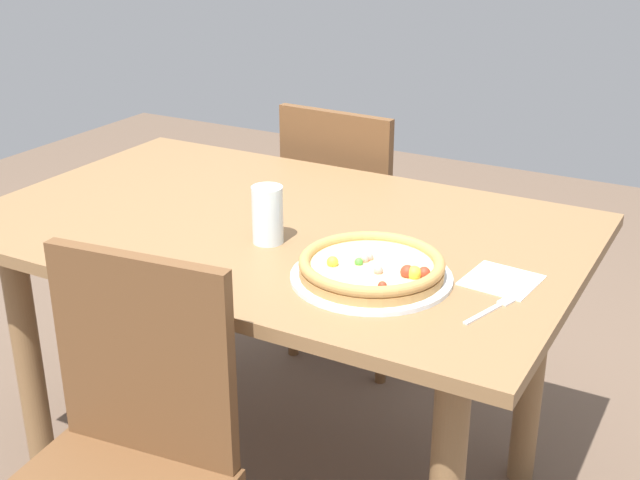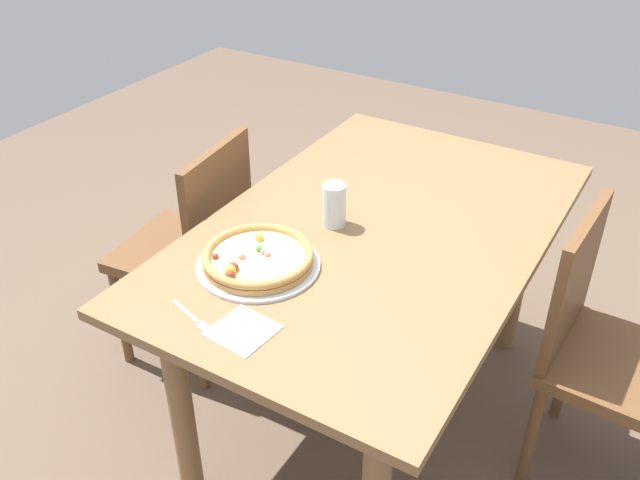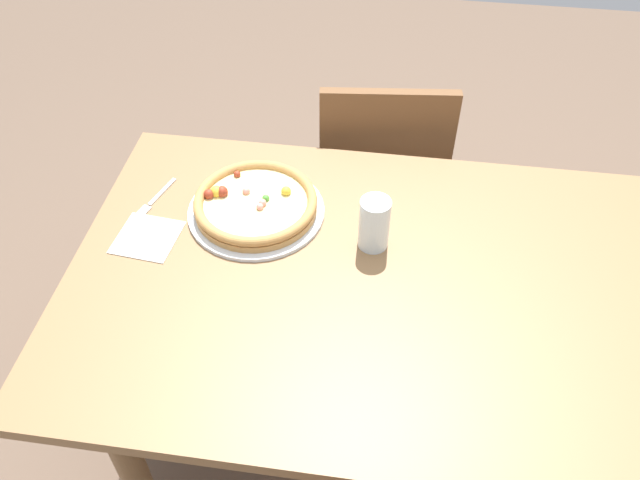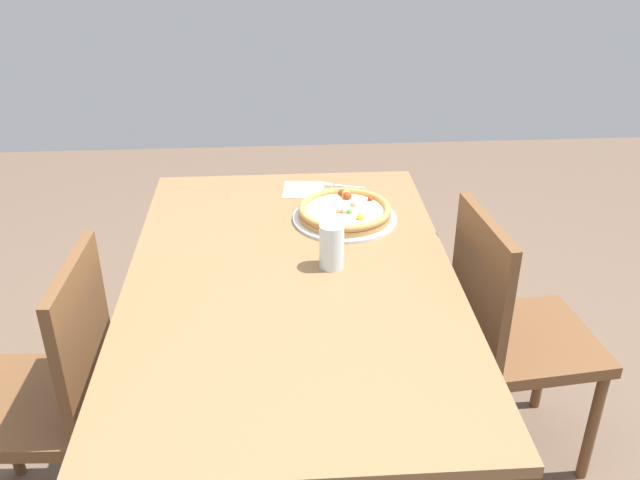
% 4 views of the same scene
% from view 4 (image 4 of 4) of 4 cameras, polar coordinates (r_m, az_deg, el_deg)
% --- Properties ---
extents(ground_plane, '(6.00, 6.00, 0.00)m').
position_cam_4_polar(ground_plane, '(2.41, -1.99, -18.34)').
color(ground_plane, brown).
extents(dining_table, '(1.45, 0.92, 0.75)m').
position_cam_4_polar(dining_table, '(1.99, -2.29, -5.75)').
color(dining_table, olive).
rests_on(dining_table, ground).
extents(chair_near, '(0.44, 0.44, 0.88)m').
position_cam_4_polar(chair_near, '(2.24, 15.35, -7.20)').
color(chair_near, brown).
rests_on(chair_near, ground).
extents(chair_far, '(0.42, 0.42, 0.88)m').
position_cam_4_polar(chair_far, '(2.08, -21.34, -11.47)').
color(chair_far, brown).
rests_on(chair_far, ground).
extents(plate, '(0.33, 0.33, 0.01)m').
position_cam_4_polar(plate, '(2.24, 2.03, 1.81)').
color(plate, silver).
rests_on(plate, dining_table).
extents(pizza, '(0.30, 0.30, 0.05)m').
position_cam_4_polar(pizza, '(2.23, 2.05, 2.41)').
color(pizza, '#B78447').
rests_on(pizza, plate).
extents(fork, '(0.06, 0.16, 0.00)m').
position_cam_4_polar(fork, '(2.48, 1.42, 4.49)').
color(fork, silver).
rests_on(fork, dining_table).
extents(drinking_glass, '(0.07, 0.07, 0.13)m').
position_cam_4_polar(drinking_glass, '(1.95, 0.96, -0.48)').
color(drinking_glass, silver).
rests_on(drinking_glass, dining_table).
extents(napkin, '(0.15, 0.15, 0.00)m').
position_cam_4_polar(napkin, '(2.45, -1.37, 4.14)').
color(napkin, white).
rests_on(napkin, dining_table).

